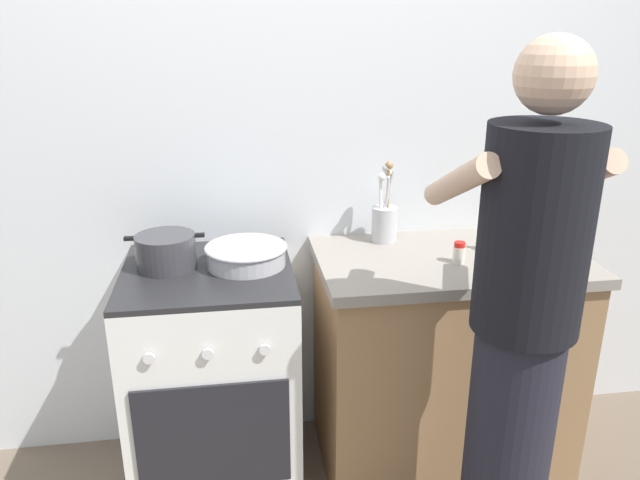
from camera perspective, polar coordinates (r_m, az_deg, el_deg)
name	(u,v)px	position (r m, az deg, el deg)	size (l,w,h in m)	color
back_wall	(343,148)	(2.46, 2.17, 8.65)	(3.20, 0.10, 2.50)	silver
countertop	(443,360)	(2.51, 11.45, -11.03)	(1.00, 0.60, 0.90)	#99724C
stove_range	(214,380)	(2.38, -9.90, -12.81)	(0.60, 0.62, 0.90)	white
pot	(166,251)	(2.21, -14.28, -1.05)	(0.28, 0.21, 0.12)	#38383D
mixing_bowl	(246,254)	(2.19, -6.97, -1.34)	(0.30, 0.30, 0.07)	#B7B7BC
utensil_crock	(385,219)	(2.41, 6.08, 2.02)	(0.10, 0.10, 0.32)	silver
spice_bottle	(459,253)	(2.25, 12.95, -1.17)	(0.04, 0.04, 0.08)	silver
oil_bottle	(523,228)	(2.36, 18.52, 1.05)	(0.06, 0.06, 0.25)	gold
person	(520,339)	(1.87, 18.30, -8.82)	(0.41, 0.50, 1.70)	black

